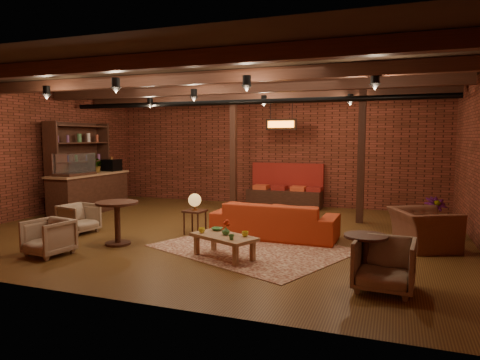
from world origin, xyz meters
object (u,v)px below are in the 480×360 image
(coffee_table, at_px, (224,238))
(plant_tall, at_px, (436,177))
(side_table_book, at_px, (408,214))
(round_table_right, at_px, (365,251))
(sofa, at_px, (275,220))
(round_table_left, at_px, (117,216))
(armchair_far, at_px, (384,262))
(armchair_a, at_px, (79,217))
(armchair_right, at_px, (424,223))
(side_table_lamp, at_px, (195,203))
(armchair_b, at_px, (49,236))

(coffee_table, xyz_separation_m, plant_tall, (3.40, 2.82, 0.86))
(side_table_book, xyz_separation_m, round_table_right, (-0.62, -3.45, 0.04))
(sofa, relative_size, coffee_table, 1.97)
(round_table_left, height_order, round_table_right, round_table_left)
(round_table_right, xyz_separation_m, armchair_far, (0.25, -0.18, -0.07))
(coffee_table, bearing_deg, armchair_a, 168.90)
(sofa, height_order, armchair_right, armchair_right)
(coffee_table, xyz_separation_m, round_table_right, (2.29, -0.52, 0.11))
(coffee_table, xyz_separation_m, side_table_lamp, (-1.23, 1.44, 0.30))
(coffee_table, bearing_deg, sofa, 76.12)
(round_table_right, bearing_deg, armchair_b, -176.18)
(sofa, bearing_deg, plant_tall, -157.98)
(armchair_right, relative_size, armchair_far, 1.43)
(coffee_table, relative_size, armchair_right, 1.14)
(coffee_table, bearing_deg, round_table_left, 176.29)
(side_table_lamp, height_order, side_table_book, side_table_lamp)
(armchair_right, bearing_deg, armchair_far, 142.63)
(round_table_left, bearing_deg, armchair_a, 157.84)
(armchair_b, bearing_deg, armchair_a, 123.58)
(armchair_far, xyz_separation_m, plant_tall, (0.87, 3.52, 0.83))
(side_table_lamp, relative_size, armchair_b, 1.25)
(sofa, distance_m, round_table_left, 3.03)
(plant_tall, bearing_deg, round_table_right, -108.42)
(coffee_table, relative_size, armchair_a, 1.85)
(armchair_far, height_order, plant_tall, plant_tall)
(armchair_far, bearing_deg, side_table_book, 89.05)
(side_table_lamp, height_order, armchair_a, side_table_lamp)
(side_table_lamp, relative_size, armchair_right, 0.77)
(armchair_b, bearing_deg, side_table_book, 42.69)
(coffee_table, height_order, armchair_far, armchair_far)
(sofa, distance_m, armchair_b, 4.14)
(coffee_table, xyz_separation_m, armchair_right, (3.15, 1.77, 0.13))
(sofa, xyz_separation_m, plant_tall, (2.99, 1.15, 0.85))
(side_table_book, height_order, round_table_right, round_table_right)
(armchair_a, relative_size, round_table_right, 0.99)
(coffee_table, height_order, armchair_a, armchair_a)
(armchair_right, xyz_separation_m, side_table_book, (-0.24, 1.16, -0.06))
(round_table_left, distance_m, round_table_right, 4.53)
(round_table_left, relative_size, side_table_book, 1.73)
(round_table_left, bearing_deg, armchair_right, 16.94)
(side_table_book, bearing_deg, sofa, -153.31)
(plant_tall, bearing_deg, side_table_lamp, -163.41)
(armchair_b, height_order, round_table_right, round_table_right)
(sofa, height_order, plant_tall, plant_tall)
(round_table_right, bearing_deg, plant_tall, 71.58)
(coffee_table, relative_size, round_table_right, 1.83)
(armchair_a, distance_m, round_table_right, 5.98)
(armchair_b, height_order, armchair_far, armchair_far)
(sofa, bearing_deg, round_table_right, 131.46)
(armchair_far, bearing_deg, round_table_right, 149.69)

